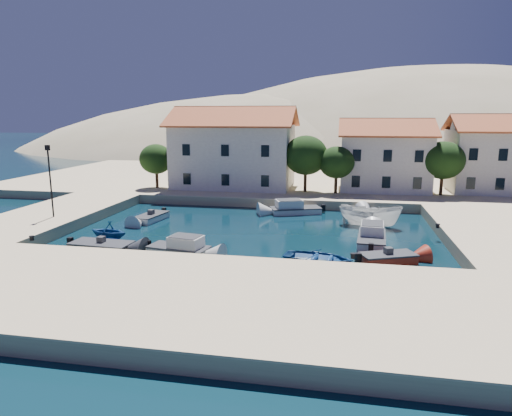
{
  "coord_description": "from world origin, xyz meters",
  "views": [
    {
      "loc": [
        7.12,
        -26.89,
        9.73
      ],
      "look_at": [
        0.1,
        10.22,
        2.0
      ],
      "focal_mm": 32.0,
      "sensor_mm": 36.0,
      "label": 1
    }
  ],
  "objects_px": {
    "building_right": "(491,153)",
    "boat_east": "(370,226)",
    "building_left": "(234,146)",
    "cabin_cruiser_south": "(179,248)",
    "building_mid": "(384,154)",
    "rowboat_south": "(318,263)",
    "cabin_cruiser_east": "(372,237)",
    "lamppost": "(50,174)"
  },
  "relations": [
    {
      "from": "cabin_cruiser_south",
      "to": "rowboat_south",
      "type": "bearing_deg",
      "value": 10.17
    },
    {
      "from": "building_right",
      "to": "rowboat_south",
      "type": "xyz_separation_m",
      "value": [
        -18.22,
        -27.44,
        -5.47
      ]
    },
    {
      "from": "building_right",
      "to": "lamppost",
      "type": "xyz_separation_m",
      "value": [
        -41.5,
        -22.0,
        -0.72
      ]
    },
    {
      "from": "building_left",
      "to": "boat_east",
      "type": "bearing_deg",
      "value": -42.02
    },
    {
      "from": "building_right",
      "to": "rowboat_south",
      "type": "distance_m",
      "value": 33.39
    },
    {
      "from": "building_mid",
      "to": "boat_east",
      "type": "relative_size",
      "value": 1.9
    },
    {
      "from": "building_left",
      "to": "cabin_cruiser_south",
      "type": "xyz_separation_m",
      "value": [
        1.98,
        -25.46,
        -5.46
      ]
    },
    {
      "from": "building_left",
      "to": "building_right",
      "type": "bearing_deg",
      "value": 3.81
    },
    {
      "from": "building_left",
      "to": "cabin_cruiser_south",
      "type": "relative_size",
      "value": 3.2
    },
    {
      "from": "building_left",
      "to": "building_right",
      "type": "height_order",
      "value": "building_left"
    },
    {
      "from": "lamppost",
      "to": "cabin_cruiser_south",
      "type": "height_order",
      "value": "lamppost"
    },
    {
      "from": "lamppost",
      "to": "rowboat_south",
      "type": "height_order",
      "value": "lamppost"
    },
    {
      "from": "building_left",
      "to": "rowboat_south",
      "type": "relative_size",
      "value": 3.18
    },
    {
      "from": "building_right",
      "to": "boat_east",
      "type": "distance_m",
      "value": 22.25
    },
    {
      "from": "building_right",
      "to": "boat_east",
      "type": "xyz_separation_m",
      "value": [
        -14.26,
        -16.18,
        -5.47
      ]
    },
    {
      "from": "building_mid",
      "to": "cabin_cruiser_south",
      "type": "distance_m",
      "value": 31.29
    },
    {
      "from": "rowboat_south",
      "to": "cabin_cruiser_east",
      "type": "distance_m",
      "value": 6.79
    },
    {
      "from": "building_mid",
      "to": "rowboat_south",
      "type": "distance_m",
      "value": 27.66
    },
    {
      "from": "lamppost",
      "to": "cabin_cruiser_south",
      "type": "distance_m",
      "value": 15.16
    },
    {
      "from": "lamppost",
      "to": "boat_east",
      "type": "height_order",
      "value": "lamppost"
    },
    {
      "from": "rowboat_south",
      "to": "boat_east",
      "type": "bearing_deg",
      "value": -9.63
    },
    {
      "from": "building_right",
      "to": "lamppost",
      "type": "distance_m",
      "value": 46.98
    },
    {
      "from": "building_left",
      "to": "building_right",
      "type": "relative_size",
      "value": 1.56
    },
    {
      "from": "building_left",
      "to": "lamppost",
      "type": "relative_size",
      "value": 2.36
    },
    {
      "from": "building_mid",
      "to": "building_right",
      "type": "xyz_separation_m",
      "value": [
        12.0,
        1.0,
        0.25
      ]
    },
    {
      "from": "building_mid",
      "to": "building_right",
      "type": "relative_size",
      "value": 1.11
    },
    {
      "from": "building_right",
      "to": "rowboat_south",
      "type": "height_order",
      "value": "building_right"
    },
    {
      "from": "cabin_cruiser_east",
      "to": "building_mid",
      "type": "bearing_deg",
      "value": -2.28
    },
    {
      "from": "building_right",
      "to": "cabin_cruiser_east",
      "type": "relative_size",
      "value": 1.81
    },
    {
      "from": "building_mid",
      "to": "boat_east",
      "type": "height_order",
      "value": "building_mid"
    },
    {
      "from": "building_mid",
      "to": "boat_east",
      "type": "xyz_separation_m",
      "value": [
        -2.26,
        -15.18,
        -5.22
      ]
    },
    {
      "from": "lamppost",
      "to": "cabin_cruiser_east",
      "type": "relative_size",
      "value": 1.19
    },
    {
      "from": "cabin_cruiser_east",
      "to": "boat_east",
      "type": "relative_size",
      "value": 0.94
    },
    {
      "from": "rowboat_south",
      "to": "boat_east",
      "type": "distance_m",
      "value": 11.93
    },
    {
      "from": "building_left",
      "to": "cabin_cruiser_south",
      "type": "bearing_deg",
      "value": -85.55
    },
    {
      "from": "cabin_cruiser_south",
      "to": "cabin_cruiser_east",
      "type": "distance_m",
      "value": 14.72
    },
    {
      "from": "building_mid",
      "to": "boat_east",
      "type": "bearing_deg",
      "value": -98.48
    },
    {
      "from": "building_left",
      "to": "lamppost",
      "type": "xyz_separation_m",
      "value": [
        -11.5,
        -20.0,
        -1.18
      ]
    },
    {
      "from": "lamppost",
      "to": "cabin_cruiser_east",
      "type": "distance_m",
      "value": 27.42
    },
    {
      "from": "cabin_cruiser_south",
      "to": "rowboat_south",
      "type": "xyz_separation_m",
      "value": [
        9.8,
        0.02,
        -0.48
      ]
    },
    {
      "from": "cabin_cruiser_south",
      "to": "building_left",
      "type": "bearing_deg",
      "value": 104.48
    },
    {
      "from": "rowboat_south",
      "to": "building_right",
      "type": "bearing_deg",
      "value": -23.85
    }
  ]
}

